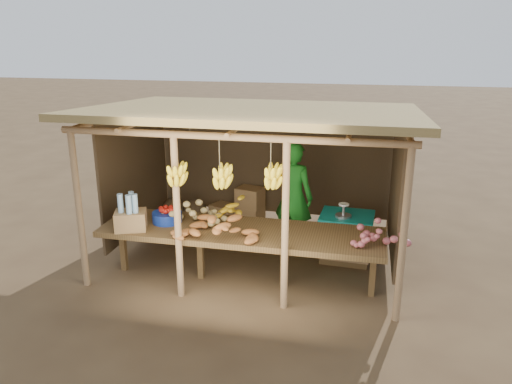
# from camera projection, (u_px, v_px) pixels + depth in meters

# --- Properties ---
(ground) EXTENTS (60.00, 60.00, 0.00)m
(ground) POSITION_uv_depth(u_px,v_px,m) (256.00, 254.00, 7.98)
(ground) COLOR brown
(ground) RESTS_ON ground
(stall_structure) EXTENTS (4.70, 3.50, 2.43)m
(stall_structure) POSITION_uv_depth(u_px,v_px,m) (256.00, 136.00, 7.43)
(stall_structure) COLOR #A47C54
(stall_structure) RESTS_ON ground
(counter) EXTENTS (3.90, 1.05, 0.80)m
(counter) POSITION_uv_depth(u_px,v_px,m) (241.00, 234.00, 6.87)
(counter) COLOR brown
(counter) RESTS_ON ground
(potato_heap) EXTENTS (0.98, 0.61, 0.36)m
(potato_heap) POSITION_uv_depth(u_px,v_px,m) (189.00, 211.00, 7.03)
(potato_heap) COLOR tan
(potato_heap) RESTS_ON counter
(sweet_potato_heap) EXTENTS (1.15, 0.85, 0.36)m
(sweet_potato_heap) POSITION_uv_depth(u_px,v_px,m) (217.00, 222.00, 6.61)
(sweet_potato_heap) COLOR #A55F2A
(sweet_potato_heap) RESTS_ON counter
(onion_heap) EXTENTS (1.02, 0.75, 0.36)m
(onion_heap) POSITION_uv_depth(u_px,v_px,m) (384.00, 233.00, 6.26)
(onion_heap) COLOR #BB5B5E
(onion_heap) RESTS_ON counter
(banana_pile) EXTENTS (0.67, 0.42, 0.35)m
(banana_pile) POSITION_uv_depth(u_px,v_px,m) (240.00, 206.00, 7.24)
(banana_pile) COLOR yellow
(banana_pile) RESTS_ON counter
(tomato_basin) EXTENTS (0.42, 0.42, 0.22)m
(tomato_basin) POSITION_uv_depth(u_px,v_px,m) (167.00, 216.00, 7.11)
(tomato_basin) COLOR navy
(tomato_basin) RESTS_ON counter
(bottle_box) EXTENTS (0.50, 0.45, 0.52)m
(bottle_box) POSITION_uv_depth(u_px,v_px,m) (130.00, 216.00, 6.81)
(bottle_box) COLOR #987044
(bottle_box) RESTS_ON counter
(vendor) EXTENTS (0.75, 0.60, 1.79)m
(vendor) POSITION_uv_depth(u_px,v_px,m) (293.00, 197.00, 7.94)
(vendor) COLOR #176819
(vendor) RESTS_ON ground
(tarp_crate) EXTENTS (0.84, 0.74, 0.96)m
(tarp_crate) POSITION_uv_depth(u_px,v_px,m) (346.00, 236.00, 7.71)
(tarp_crate) COLOR brown
(tarp_crate) RESTS_ON ground
(carton_stack) EXTENTS (1.03, 0.49, 0.72)m
(carton_stack) POSITION_uv_depth(u_px,v_px,m) (241.00, 209.00, 9.12)
(carton_stack) COLOR #987044
(carton_stack) RESTS_ON ground
(burlap_sacks) EXTENTS (0.88, 0.46, 0.62)m
(burlap_sacks) POSITION_uv_depth(u_px,v_px,m) (184.00, 212.00, 9.11)
(burlap_sacks) COLOR #4C3923
(burlap_sacks) RESTS_ON ground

